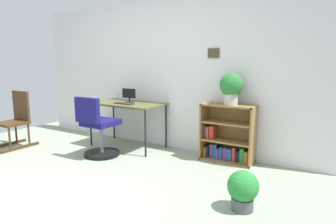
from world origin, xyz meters
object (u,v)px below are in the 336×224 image
keyboard (124,103)px  rocking_chair (16,119)px  desk (127,106)px  potted_plant_on_shelf (231,87)px  bookshelf_low (227,136)px  potted_plant_floor (243,189)px  monitor (129,96)px  office_chair (98,131)px

keyboard → rocking_chair: 1.81m
desk → potted_plant_on_shelf: size_ratio=2.79×
desk → keyboard: keyboard is taller
bookshelf_low → potted_plant_floor: 1.43m
monitor → potted_plant_on_shelf: size_ratio=0.59×
monitor → bookshelf_low: 1.70m
monitor → potted_plant_on_shelf: bearing=3.8°
potted_plant_floor → rocking_chair: bearing=178.1°
bookshelf_low → rocking_chair: bearing=-160.3°
bookshelf_low → potted_plant_on_shelf: potted_plant_on_shelf is taller
monitor → bookshelf_low: size_ratio=0.32×
office_chair → bookshelf_low: size_ratio=1.11×
monitor → bookshelf_low: bearing=5.7°
keyboard → potted_plant_on_shelf: size_ratio=0.78×
monitor → keyboard: size_ratio=0.76×
desk → monitor: size_ratio=4.70×
office_chair → potted_plant_on_shelf: size_ratio=2.08×
monitor → rocking_chair: size_ratio=0.28×
keyboard → rocking_chair: rocking_chair is taller
keyboard → potted_plant_floor: 2.47m
rocking_chair → potted_plant_floor: rocking_chair is taller
monitor → bookshelf_low: (1.62, 0.16, -0.49)m
keyboard → desk: bearing=105.2°
desk → office_chair: 0.69m
office_chair → rocking_chair: bearing=-168.5°
bookshelf_low → keyboard: bearing=-168.4°
potted_plant_on_shelf → potted_plant_floor: bearing=-64.4°
monitor → office_chair: size_ratio=0.28×
office_chair → potted_plant_floor: (2.29, -0.44, -0.18)m
monitor → keyboard: 0.20m
potted_plant_on_shelf → bookshelf_low: bearing=133.4°
office_chair → potted_plant_floor: office_chair is taller
monitor → potted_plant_floor: monitor is taller
desk → potted_plant_on_shelf: potted_plant_on_shelf is taller
bookshelf_low → potted_plant_on_shelf: 0.70m
keyboard → potted_plant_on_shelf: potted_plant_on_shelf is taller
monitor → potted_plant_on_shelf: 1.68m
keyboard → office_chair: (-0.07, -0.51, -0.34)m
keyboard → rocking_chair: (-1.59, -0.82, -0.28)m
desk → potted_plant_floor: (2.25, -1.07, -0.47)m
desk → potted_plant_floor: desk is taller
rocking_chair → potted_plant_on_shelf: potted_plant_on_shelf is taller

